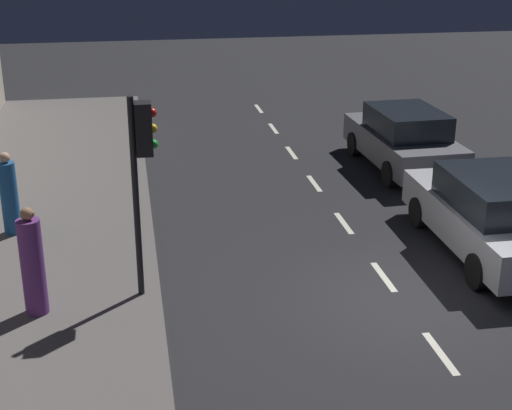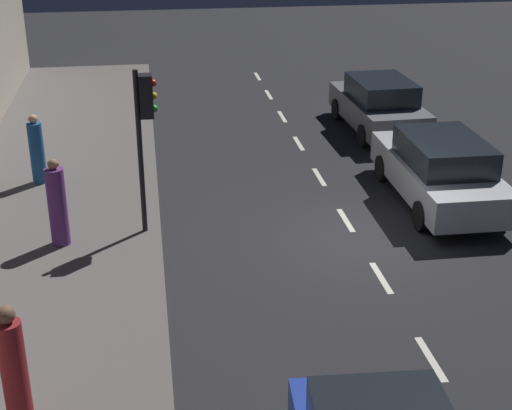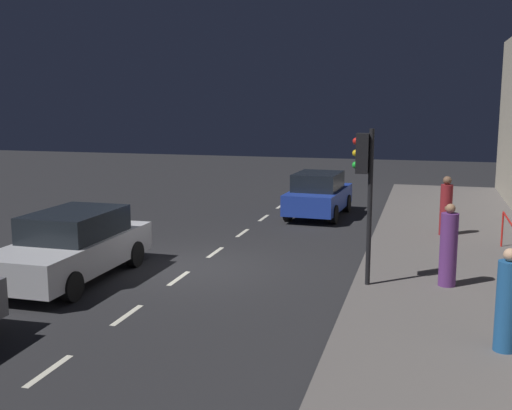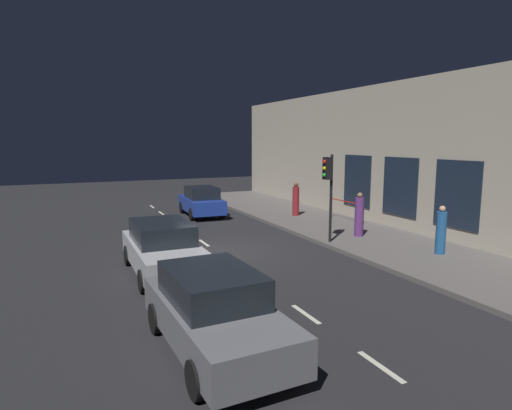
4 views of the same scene
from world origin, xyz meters
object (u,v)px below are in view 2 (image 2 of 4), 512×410
Objects in this scene: pedestrian_1 at (14,368)px; pedestrian_2 at (57,205)px; pedestrian_0 at (37,151)px; traffic_light at (145,115)px; parked_car_1 at (379,105)px; parked_car_2 at (440,170)px.

pedestrian_1 is 5.34m from pedestrian_2.
pedestrian_0 is 3.54m from pedestrian_2.
parked_car_1 is (-6.69, -6.16, -1.84)m from traffic_light.
parked_car_2 is (-6.51, -0.87, -1.84)m from traffic_light.
parked_car_1 and parked_car_2 have the same top height.
pedestrian_2 reaches higher than pedestrian_0.
traffic_light is 1.88× the size of pedestrian_2.
traffic_light is 0.78× the size of parked_car_1.
pedestrian_0 is at bearing -157.67° from pedestrian_2.
parked_car_1 is 2.46× the size of pedestrian_1.
traffic_light reaches higher than pedestrian_0.
traffic_light is 4.37m from pedestrian_0.
pedestrian_1 reaches higher than parked_car_2.
parked_car_1 is at bearing 136.99° from pedestrian_2.
pedestrian_0 reaches higher than parked_car_1.
pedestrian_0 is 0.96× the size of pedestrian_1.
traffic_light is at bearing -150.07° from pedestrian_0.
traffic_light reaches higher than pedestrian_1.
pedestrian_0 is (9.09, -2.21, 0.13)m from parked_car_2.
parked_car_2 is 10.65m from pedestrian_1.
parked_car_2 is 8.40m from pedestrian_2.
parked_car_1 is 10.71m from pedestrian_2.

